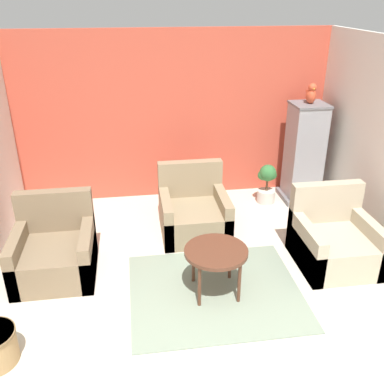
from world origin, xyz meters
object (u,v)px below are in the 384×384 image
Objects in this scene: coffee_table at (216,254)px; armchair_middle at (194,213)px; parrot at (311,94)px; armchair_right at (334,242)px; birdcage at (304,154)px; armchair_left at (55,252)px; potted_plant at (267,183)px.

armchair_middle reaches higher than coffee_table.
coffee_table is at bearing -130.11° from parrot.
armchair_middle is at bearing 148.07° from armchair_right.
armchair_middle is at bearing -156.48° from birdcage.
birdcage is at bearing 49.86° from coffee_table.
birdcage reaches higher than armchair_middle.
armchair_right and armchair_middle have the same top height.
armchair_left is at bearing -157.08° from birdcage.
armchair_right is at bearing -79.96° from potted_plant.
armchair_left is 3.02× the size of parrot.
coffee_table is 2.91m from parrot.
armchair_middle is at bearing -149.80° from potted_plant.
coffee_table is 1.09× the size of potted_plant.
coffee_table is at bearing -130.14° from birdcage.
potted_plant is (2.87, 1.38, 0.05)m from armchair_left.
parrot is (-0.00, 0.00, 0.88)m from birdcage.
parrot reaches higher than armchair_middle.
armchair_left is 3.19m from potted_plant.
birdcage reaches higher than armchair_left.
birdcage reaches higher than potted_plant.
armchair_right is 2.18m from parrot.
parrot is 1.40m from potted_plant.
birdcage is (0.27, 1.70, 0.45)m from armchair_right.
armchair_left and armchair_right have the same top height.
potted_plant is (1.21, 0.70, 0.05)m from armchair_middle.
potted_plant is at bearing 59.43° from coffee_table.
parrot is at bearing 22.96° from armchair_left.
birdcage reaches higher than armchair_right.
armchair_left is 3.75m from birdcage.
coffee_table is 2.26× the size of parrot.
parrot is (0.27, 1.70, 1.33)m from armchair_right.
armchair_middle is at bearing -156.42° from parrot.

